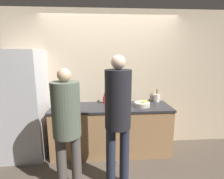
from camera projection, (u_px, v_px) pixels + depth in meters
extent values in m
plane|color=#4C4238|center=(113.00, 162.00, 2.95)|extent=(14.00, 14.00, 0.00)
cube|color=#C6B293|center=(110.00, 80.00, 3.38)|extent=(5.20, 0.06, 2.60)
cube|color=#9E754C|center=(111.00, 130.00, 3.24)|extent=(2.10, 0.66, 0.85)
cube|color=#28282D|center=(111.00, 107.00, 3.15)|extent=(2.13, 0.69, 0.03)
cube|color=#B7B7BC|center=(22.00, 105.00, 3.00)|extent=(0.77, 0.67, 1.87)
cylinder|color=#4C4742|center=(62.00, 163.00, 2.29)|extent=(0.13, 0.13, 0.79)
cylinder|color=#4C4742|center=(76.00, 163.00, 2.30)|extent=(0.13, 0.13, 0.79)
cylinder|color=#515B4C|center=(66.00, 109.00, 2.15)|extent=(0.35, 0.35, 0.69)
sphere|color=#DBAD89|center=(64.00, 75.00, 2.06)|extent=(0.16, 0.16, 0.16)
cylinder|color=#232838|center=(111.00, 157.00, 2.37)|extent=(0.13, 0.13, 0.86)
cylinder|color=#232838|center=(124.00, 156.00, 2.38)|extent=(0.13, 0.13, 0.86)
cylinder|color=black|center=(118.00, 99.00, 2.21)|extent=(0.34, 0.34, 0.75)
sphere|color=beige|center=(118.00, 62.00, 2.12)|extent=(0.18, 0.18, 0.18)
cylinder|color=beige|center=(142.00, 104.00, 3.12)|extent=(0.27, 0.27, 0.07)
ellipsoid|color=#99BC38|center=(144.00, 101.00, 3.11)|extent=(0.15, 0.12, 0.04)
cylinder|color=silver|center=(157.00, 98.00, 3.42)|extent=(0.11, 0.11, 0.14)
cylinder|color=#99754C|center=(156.00, 94.00, 3.40)|extent=(0.01, 0.05, 0.20)
cylinder|color=#99754C|center=(157.00, 94.00, 3.40)|extent=(0.03, 0.04, 0.20)
cylinder|color=#99754C|center=(157.00, 94.00, 3.39)|extent=(0.04, 0.01, 0.20)
cylinder|color=red|center=(105.00, 100.00, 3.31)|extent=(0.07, 0.07, 0.13)
cylinder|color=red|center=(105.00, 95.00, 3.29)|extent=(0.03, 0.03, 0.04)
cylinder|color=black|center=(105.00, 94.00, 3.29)|extent=(0.04, 0.04, 0.02)
cylinder|color=white|center=(124.00, 103.00, 3.16)|extent=(0.09, 0.09, 0.08)
cylinder|color=#335184|center=(116.00, 105.00, 3.07)|extent=(0.09, 0.09, 0.09)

